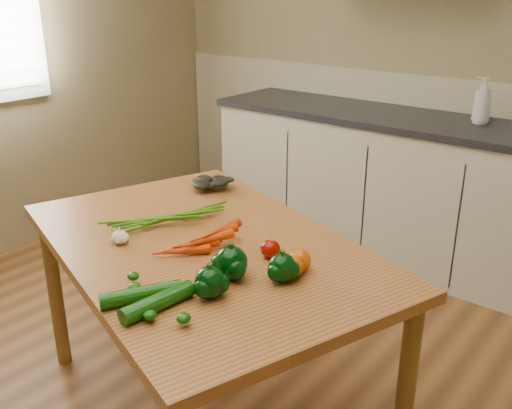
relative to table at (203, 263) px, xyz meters
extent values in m
cube|color=#948358|center=(-0.07, 2.14, 0.62)|extent=(4.00, 0.02, 2.60)
cube|color=#BCB18D|center=(-0.07, 2.12, -0.13)|extent=(3.98, 0.03, 1.10)
cube|color=#BFB99F|center=(0.13, 1.82, -0.25)|extent=(2.80, 0.60, 0.86)
cube|color=#27272C|center=(0.13, 1.82, 0.20)|extent=(2.84, 0.64, 0.04)
cube|color=#AB6731|center=(0.00, 0.00, 0.06)|extent=(1.65, 1.33, 0.04)
cylinder|color=brown|center=(-0.75, -0.17, -0.32)|extent=(0.06, 0.06, 0.72)
cylinder|color=brown|center=(-0.49, 0.59, -0.32)|extent=(0.06, 0.06, 0.72)
cylinder|color=brown|center=(0.75, 0.17, -0.32)|extent=(0.06, 0.06, 0.72)
imported|color=silver|center=(0.34, 1.90, 0.35)|extent=(0.11, 0.11, 0.26)
ellipsoid|color=white|center=(-0.22, -0.19, 0.11)|extent=(0.06, 0.06, 0.05)
sphere|color=black|center=(0.26, -0.14, 0.14)|extent=(0.11, 0.11, 0.11)
sphere|color=black|center=(0.39, -0.05, 0.13)|extent=(0.09, 0.09, 0.09)
sphere|color=black|center=(0.28, -0.26, 0.13)|extent=(0.09, 0.09, 0.09)
ellipsoid|color=#8C0C02|center=(0.27, 0.06, 0.12)|extent=(0.07, 0.07, 0.06)
ellipsoid|color=#CE4F05|center=(0.39, 0.04, 0.12)|extent=(0.08, 0.08, 0.07)
ellipsoid|color=#CE4F05|center=(0.40, -0.01, 0.12)|extent=(0.08, 0.08, 0.07)
cylinder|color=#0A4106|center=(0.22, -0.41, 0.11)|extent=(0.08, 0.24, 0.05)
cylinder|color=#0A4106|center=(0.15, -0.41, 0.11)|extent=(0.16, 0.23, 0.05)
camera|label=1|loc=(1.31, -1.33, 0.95)|focal=40.00mm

